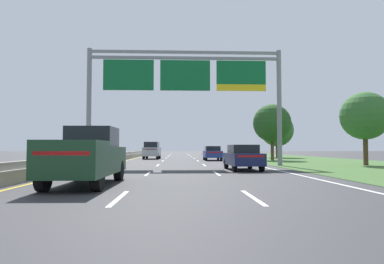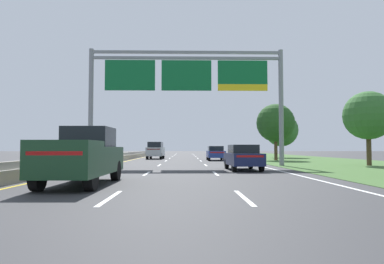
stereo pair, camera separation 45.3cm
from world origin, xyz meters
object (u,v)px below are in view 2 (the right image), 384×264
at_px(overhead_sign_gantry, 186,82).
at_px(car_silver_left_lane_suv, 156,150).
at_px(car_blue_right_lane_sedan, 216,153).
at_px(car_navy_right_lane_sedan, 243,157).
at_px(pickup_truck_darkgreen, 83,156).
at_px(roadside_tree_distant, 281,130).
at_px(roadside_tree_mid, 368,116).
at_px(roadside_tree_far, 276,123).

height_order(overhead_sign_gantry, car_silver_left_lane_suv, overhead_sign_gantry).
bearing_deg(car_silver_left_lane_suv, car_blue_right_lane_sedan, -124.89).
distance_m(overhead_sign_gantry, car_blue_right_lane_sedan, 13.34).
bearing_deg(car_navy_right_lane_sedan, overhead_sign_gantry, 33.90).
height_order(pickup_truck_darkgreen, car_silver_left_lane_suv, pickup_truck_darkgreen).
bearing_deg(car_navy_right_lane_sedan, pickup_truck_darkgreen, 137.48).
xyz_separation_m(pickup_truck_darkgreen, roadside_tree_distant, (17.30, 35.08, 2.82)).
xyz_separation_m(overhead_sign_gantry, roadside_tree_mid, (14.12, 0.02, -2.58)).
distance_m(pickup_truck_darkgreen, roadside_tree_distant, 39.22).
height_order(car_silver_left_lane_suv, roadside_tree_mid, roadside_tree_mid).
height_order(overhead_sign_gantry, roadside_tree_mid, overhead_sign_gantry).
height_order(car_navy_right_lane_sedan, car_silver_left_lane_suv, car_silver_left_lane_suv).
relative_size(pickup_truck_darkgreen, car_navy_right_lane_sedan, 1.22).
bearing_deg(roadside_tree_mid, roadside_tree_distant, 91.94).
bearing_deg(pickup_truck_darkgreen, roadside_tree_far, -28.34).
height_order(car_silver_left_lane_suv, roadside_tree_distant, roadside_tree_distant).
bearing_deg(roadside_tree_far, overhead_sign_gantry, -130.87).
relative_size(car_navy_right_lane_sedan, car_silver_left_lane_suv, 0.93).
bearing_deg(car_blue_right_lane_sedan, roadside_tree_distant, -45.18).
bearing_deg(car_silver_left_lane_suv, car_navy_right_lane_sedan, -159.82).
distance_m(overhead_sign_gantry, roadside_tree_distant, 25.60).
distance_m(pickup_truck_darkgreen, car_navy_right_lane_sedan, 11.24).
height_order(pickup_truck_darkgreen, roadside_tree_mid, roadside_tree_mid).
bearing_deg(roadside_tree_distant, car_silver_left_lane_suv, -164.45).
height_order(car_silver_left_lane_suv, roadside_tree_far, roadside_tree_far).
relative_size(pickup_truck_darkgreen, car_silver_left_lane_suv, 1.14).
bearing_deg(car_blue_right_lane_sedan, car_navy_right_lane_sedan, -178.95).
xyz_separation_m(car_blue_right_lane_sedan, car_silver_left_lane_suv, (-7.06, 5.24, 0.28)).
height_order(overhead_sign_gantry, roadside_tree_distant, overhead_sign_gantry).
bearing_deg(overhead_sign_gantry, roadside_tree_far, 49.13).
distance_m(pickup_truck_darkgreen, roadside_tree_mid, 22.67).
distance_m(car_blue_right_lane_sedan, roadside_tree_far, 7.42).
distance_m(car_navy_right_lane_sedan, car_silver_left_lane_suv, 23.04).
height_order(overhead_sign_gantry, pickup_truck_darkgreen, overhead_sign_gantry).
bearing_deg(car_silver_left_lane_suv, roadside_tree_mid, -131.54).
bearing_deg(roadside_tree_far, car_silver_left_lane_suv, 158.32).
distance_m(car_navy_right_lane_sedan, roadside_tree_far, 17.91).
relative_size(car_silver_left_lane_suv, roadside_tree_distant, 0.76).
height_order(overhead_sign_gantry, car_blue_right_lane_sedan, overhead_sign_gantry).
xyz_separation_m(car_navy_right_lane_sedan, car_silver_left_lane_suv, (-7.31, 21.85, 0.28)).
relative_size(pickup_truck_darkgreen, roadside_tree_mid, 0.94).
relative_size(car_silver_left_lane_suv, roadside_tree_mid, 0.82).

